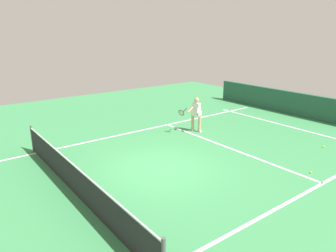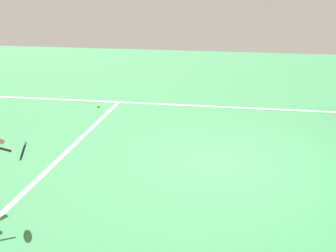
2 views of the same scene
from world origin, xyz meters
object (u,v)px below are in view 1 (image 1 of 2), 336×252
tennis_ball_mid (311,172)px  tennis_ball_far (190,119)px  tennis_player (196,113)px  tennis_ball_near (323,147)px

tennis_ball_mid → tennis_ball_far: 7.19m
tennis_player → tennis_ball_near: size_ratio=23.48×
tennis_ball_near → tennis_ball_mid: 2.76m
tennis_player → tennis_ball_far: size_ratio=23.48×
tennis_ball_far → tennis_ball_near: bearing=-166.0°
tennis_player → tennis_ball_far: tennis_player is taller
tennis_player → tennis_ball_near: tennis_player is taller
tennis_player → tennis_ball_near: 5.30m
tennis_player → tennis_ball_near: bearing=-150.3°
tennis_ball_near → tennis_ball_mid: size_ratio=1.00×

